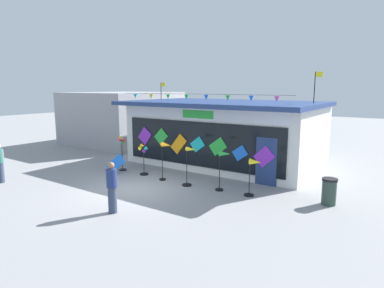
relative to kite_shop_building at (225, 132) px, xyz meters
The scene contains 13 objects.
ground_plane 6.37m from the kite_shop_building, 96.99° to the right, with size 80.00×80.00×0.00m, color gray.
kite_shop_building is the anchor object (origin of this frame).
wind_spinner_far_left 5.47m from the kite_shop_building, 128.52° to the right, with size 0.38×0.36×1.69m.
wind_spinner_left 4.77m from the kite_shop_building, 114.38° to the right, with size 0.41×0.40×1.46m.
wind_spinner_center_left 4.51m from the kite_shop_building, 95.91° to the right, with size 0.66×0.29×1.70m.
wind_spinner_center_right 4.68m from the kite_shop_building, 79.60° to the right, with size 0.65×0.39×1.64m.
wind_spinner_right 4.95m from the kite_shop_building, 62.17° to the right, with size 0.61×0.33×1.62m.
wind_spinner_far_right 5.61m from the kite_shop_building, 50.59° to the right, with size 0.62×0.37×1.44m.
person_near_camera 10.63m from the kite_shop_building, 125.20° to the right, with size 0.47×0.44×1.68m.
person_mid_plaza 8.41m from the kite_shop_building, 86.85° to the right, with size 0.34×0.34×1.68m.
trash_bin 7.15m from the kite_shop_building, 30.71° to the right, with size 0.52×0.52×0.94m.
display_kite_on_ground 5.94m from the kite_shop_building, 122.07° to the right, with size 0.51×0.03×0.93m, color blue.
neighbour_building 9.59m from the kite_shop_building, 169.90° to the left, with size 6.42×6.74×3.67m, color #99999E.
Camera 1 is at (9.11, -9.23, 4.02)m, focal length 30.97 mm.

